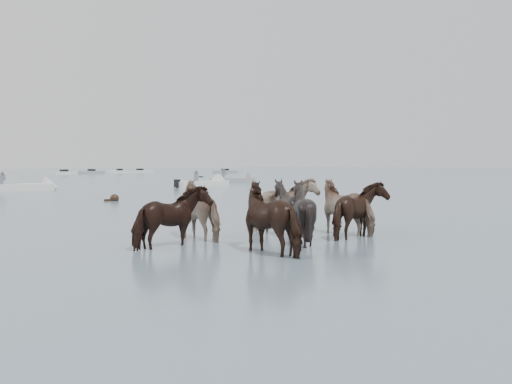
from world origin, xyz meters
TOP-DOWN VIEW (x-y plane):
  - ground at (0.00, 0.00)m, footprint 400.00×400.00m
  - pony_herd at (1.20, 0.95)m, footprint 6.82×4.75m
  - swimming_pony at (3.71, 16.15)m, footprint 0.72×0.44m
  - motorboat_c at (3.09, 28.97)m, footprint 6.03×2.26m
  - motorboat_d at (16.36, 26.74)m, footprint 5.30×2.26m
  - motorboat_e at (23.24, 32.37)m, footprint 5.70×3.42m

SIDE VIEW (x-z plane):
  - ground at x=0.00m, z-range 0.00..0.00m
  - swimming_pony at x=3.71m, z-range -0.12..0.32m
  - motorboat_c at x=3.09m, z-range -0.74..1.18m
  - motorboat_e at x=23.24m, z-range -0.73..1.19m
  - motorboat_d at x=16.36m, z-range -0.73..1.19m
  - pony_herd at x=1.20m, z-range -0.18..1.45m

